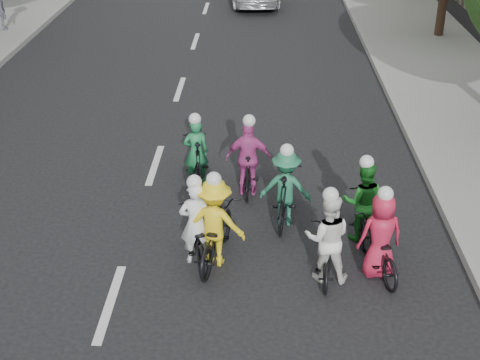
{
  "coord_description": "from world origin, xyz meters",
  "views": [
    {
      "loc": [
        2.36,
        -8.51,
        6.75
      ],
      "look_at": [
        2.01,
        2.42,
        1.0
      ],
      "focal_mm": 50.0,
      "sensor_mm": 36.0,
      "label": 1
    }
  ],
  "objects_px": {
    "cyclist_0": "(196,232)",
    "cyclist_5": "(197,157)",
    "cyclist_4": "(379,243)",
    "cyclist_7": "(285,192)",
    "cyclist_6": "(327,245)",
    "cyclist_2": "(215,229)",
    "cyclist_3": "(249,164)",
    "spectator_0": "(3,8)",
    "cyclist_1": "(362,207)"
  },
  "relations": [
    {
      "from": "cyclist_1",
      "to": "cyclist_5",
      "type": "xyz_separation_m",
      "value": [
        -3.22,
        2.13,
        -0.06
      ]
    },
    {
      "from": "cyclist_7",
      "to": "cyclist_6",
      "type": "bearing_deg",
      "value": 117.49
    },
    {
      "from": "cyclist_4",
      "to": "cyclist_5",
      "type": "distance_m",
      "value": 4.67
    },
    {
      "from": "cyclist_4",
      "to": "cyclist_3",
      "type": "bearing_deg",
      "value": -62.87
    },
    {
      "from": "cyclist_1",
      "to": "cyclist_2",
      "type": "xyz_separation_m",
      "value": [
        -2.63,
        -0.86,
        0.0
      ]
    },
    {
      "from": "cyclist_5",
      "to": "cyclist_7",
      "type": "distance_m",
      "value": 2.45
    },
    {
      "from": "cyclist_4",
      "to": "cyclist_2",
      "type": "bearing_deg",
      "value": -16.89
    },
    {
      "from": "cyclist_1",
      "to": "cyclist_7",
      "type": "bearing_deg",
      "value": -18.58
    },
    {
      "from": "cyclist_2",
      "to": "cyclist_4",
      "type": "distance_m",
      "value": 2.79
    },
    {
      "from": "cyclist_4",
      "to": "cyclist_6",
      "type": "distance_m",
      "value": 0.91
    },
    {
      "from": "cyclist_1",
      "to": "cyclist_4",
      "type": "height_order",
      "value": "cyclist_1"
    },
    {
      "from": "cyclist_5",
      "to": "cyclist_6",
      "type": "distance_m",
      "value": 4.2
    },
    {
      "from": "cyclist_2",
      "to": "cyclist_4",
      "type": "height_order",
      "value": "cyclist_2"
    },
    {
      "from": "cyclist_2",
      "to": "cyclist_3",
      "type": "distance_m",
      "value": 2.59
    },
    {
      "from": "cyclist_3",
      "to": "cyclist_6",
      "type": "xyz_separation_m",
      "value": [
        1.36,
        -2.94,
        -0.03
      ]
    },
    {
      "from": "cyclist_6",
      "to": "cyclist_2",
      "type": "bearing_deg",
      "value": -7.81
    },
    {
      "from": "cyclist_5",
      "to": "spectator_0",
      "type": "relative_size",
      "value": 1.12
    },
    {
      "from": "spectator_0",
      "to": "cyclist_5",
      "type": "bearing_deg",
      "value": -166.73
    },
    {
      "from": "cyclist_0",
      "to": "cyclist_2",
      "type": "bearing_deg",
      "value": 158.39
    },
    {
      "from": "cyclist_3",
      "to": "spectator_0",
      "type": "relative_size",
      "value": 1.13
    },
    {
      "from": "cyclist_1",
      "to": "cyclist_6",
      "type": "bearing_deg",
      "value": 61.34
    },
    {
      "from": "cyclist_3",
      "to": "spectator_0",
      "type": "distance_m",
      "value": 15.25
    },
    {
      "from": "cyclist_0",
      "to": "cyclist_6",
      "type": "height_order",
      "value": "cyclist_6"
    },
    {
      "from": "cyclist_1",
      "to": "cyclist_4",
      "type": "bearing_deg",
      "value": 99.64
    },
    {
      "from": "cyclist_3",
      "to": "cyclist_2",
      "type": "bearing_deg",
      "value": 80.43
    },
    {
      "from": "cyclist_5",
      "to": "cyclist_6",
      "type": "relative_size",
      "value": 1.02
    },
    {
      "from": "cyclist_0",
      "to": "spectator_0",
      "type": "xyz_separation_m",
      "value": [
        -8.45,
        14.55,
        0.39
      ]
    },
    {
      "from": "cyclist_4",
      "to": "cyclist_6",
      "type": "xyz_separation_m",
      "value": [
        -0.9,
        -0.16,
        0.03
      ]
    },
    {
      "from": "cyclist_3",
      "to": "cyclist_4",
      "type": "distance_m",
      "value": 3.58
    },
    {
      "from": "cyclist_0",
      "to": "cyclist_5",
      "type": "bearing_deg",
      "value": -96.74
    },
    {
      "from": "cyclist_5",
      "to": "cyclist_6",
      "type": "height_order",
      "value": "cyclist_6"
    },
    {
      "from": "cyclist_1",
      "to": "cyclist_7",
      "type": "relative_size",
      "value": 0.91
    },
    {
      "from": "cyclist_7",
      "to": "spectator_0",
      "type": "height_order",
      "value": "spectator_0"
    },
    {
      "from": "cyclist_0",
      "to": "cyclist_2",
      "type": "distance_m",
      "value": 0.35
    },
    {
      "from": "spectator_0",
      "to": "cyclist_0",
      "type": "bearing_deg",
      "value": -171.75
    },
    {
      "from": "cyclist_2",
      "to": "cyclist_3",
      "type": "height_order",
      "value": "cyclist_2"
    },
    {
      "from": "cyclist_5",
      "to": "cyclist_4",
      "type": "bearing_deg",
      "value": 125.11
    },
    {
      "from": "cyclist_3",
      "to": "cyclist_4",
      "type": "height_order",
      "value": "cyclist_3"
    },
    {
      "from": "cyclist_4",
      "to": "cyclist_6",
      "type": "height_order",
      "value": "cyclist_6"
    },
    {
      "from": "cyclist_6",
      "to": "cyclist_7",
      "type": "height_order",
      "value": "cyclist_6"
    },
    {
      "from": "spectator_0",
      "to": "cyclist_7",
      "type": "bearing_deg",
      "value": -164.74
    },
    {
      "from": "cyclist_0",
      "to": "cyclist_6",
      "type": "distance_m",
      "value": 2.27
    },
    {
      "from": "cyclist_5",
      "to": "cyclist_7",
      "type": "relative_size",
      "value": 0.94
    },
    {
      "from": "cyclist_4",
      "to": "spectator_0",
      "type": "xyz_separation_m",
      "value": [
        -11.57,
        14.85,
        0.35
      ]
    },
    {
      "from": "cyclist_4",
      "to": "cyclist_7",
      "type": "bearing_deg",
      "value": -58.43
    },
    {
      "from": "cyclist_0",
      "to": "cyclist_2",
      "type": "height_order",
      "value": "cyclist_2"
    },
    {
      "from": "cyclist_4",
      "to": "cyclist_0",
      "type": "bearing_deg",
      "value": -17.4
    },
    {
      "from": "cyclist_5",
      "to": "cyclist_1",
      "type": "bearing_deg",
      "value": 135.44
    },
    {
      "from": "cyclist_0",
      "to": "cyclist_5",
      "type": "xyz_separation_m",
      "value": [
        -0.26,
        2.93,
        0.03
      ]
    },
    {
      "from": "cyclist_0",
      "to": "spectator_0",
      "type": "distance_m",
      "value": 16.83
    }
  ]
}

